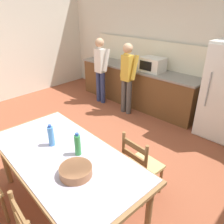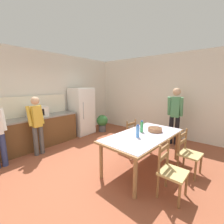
% 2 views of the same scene
% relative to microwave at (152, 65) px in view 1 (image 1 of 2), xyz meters
% --- Properties ---
extents(ground_plane, '(8.32, 8.32, 0.00)m').
position_rel_microwave_xyz_m(ground_plane, '(0.21, -2.21, -1.07)').
color(ground_plane, brown).
extents(wall_back, '(6.52, 0.12, 2.90)m').
position_rel_microwave_xyz_m(wall_back, '(0.21, 0.45, 0.38)').
color(wall_back, silver).
rests_on(wall_back, ground).
extents(kitchen_counter, '(3.16, 0.66, 0.92)m').
position_rel_microwave_xyz_m(kitchen_counter, '(-0.43, 0.02, -0.61)').
color(kitchen_counter, brown).
rests_on(kitchen_counter, ground).
extents(counter_splashback, '(3.12, 0.03, 0.60)m').
position_rel_microwave_xyz_m(counter_splashback, '(-0.43, 0.33, 0.15)').
color(counter_splashback, '#EFE8CB').
rests_on(counter_splashback, kitchen_counter).
extents(microwave, '(0.50, 0.39, 0.30)m').
position_rel_microwave_xyz_m(microwave, '(0.00, 0.00, 0.00)').
color(microwave, white).
rests_on(microwave, kitchen_counter).
extents(dining_table, '(2.07, 1.13, 0.78)m').
position_rel_microwave_xyz_m(dining_table, '(0.90, -2.99, -0.36)').
color(dining_table, olive).
rests_on(dining_table, ground).
extents(bottle_near_centre, '(0.07, 0.07, 0.27)m').
position_rel_microwave_xyz_m(bottle_near_centre, '(0.65, -2.98, -0.16)').
color(bottle_near_centre, '#4C8ED6').
rests_on(bottle_near_centre, dining_table).
extents(bottle_off_centre, '(0.07, 0.07, 0.27)m').
position_rel_microwave_xyz_m(bottle_off_centre, '(1.01, -2.87, -0.16)').
color(bottle_off_centre, green).
rests_on(bottle_off_centre, dining_table).
extents(serving_bowl, '(0.32, 0.32, 0.09)m').
position_rel_microwave_xyz_m(serving_bowl, '(1.25, -3.09, -0.23)').
color(serving_bowl, '#9E6642').
rests_on(serving_bowl, dining_table).
extents(chair_side_far_right, '(0.45, 0.44, 0.91)m').
position_rel_microwave_xyz_m(chair_side_far_right, '(1.41, -2.23, -0.62)').
color(chair_side_far_right, olive).
rests_on(chair_side_far_right, ground).
extents(person_at_sink, '(0.39, 0.27, 1.57)m').
position_rel_microwave_xyz_m(person_at_sink, '(-1.13, -0.50, -0.19)').
color(person_at_sink, navy).
rests_on(person_at_sink, ground).
extents(person_at_counter, '(0.39, 0.27, 1.55)m').
position_rel_microwave_xyz_m(person_at_counter, '(-0.27, -0.52, -0.19)').
color(person_at_counter, '#4C4C4C').
rests_on(person_at_counter, ground).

